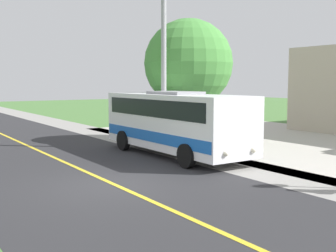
% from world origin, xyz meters
% --- Properties ---
extents(ground_plane, '(120.00, 120.00, 0.00)m').
position_xyz_m(ground_plane, '(0.00, 0.00, 0.00)').
color(ground_plane, '#477238').
extents(road_surface, '(8.00, 100.00, 0.01)m').
position_xyz_m(road_surface, '(0.00, 0.00, 0.00)').
color(road_surface, '#28282B').
rests_on(road_surface, ground).
extents(sidewalk, '(2.40, 100.00, 0.01)m').
position_xyz_m(sidewalk, '(-5.20, 0.00, 0.00)').
color(sidewalk, gray).
rests_on(sidewalk, ground).
extents(road_centre_line, '(0.16, 100.00, 0.00)m').
position_xyz_m(road_centre_line, '(0.00, 0.00, 0.01)').
color(road_centre_line, gold).
rests_on(road_centre_line, ground).
extents(shuttle_bus_front, '(2.62, 8.01, 2.73)m').
position_xyz_m(shuttle_bus_front, '(-4.49, -3.13, 1.51)').
color(shuttle_bus_front, white).
rests_on(shuttle_bus_front, ground).
extents(street_light_pole, '(1.97, 0.24, 8.44)m').
position_xyz_m(street_light_pole, '(-4.88, -4.78, 4.63)').
color(street_light_pole, '#9E9EA3').
rests_on(street_light_pole, ground).
extents(tree_curbside, '(4.56, 4.56, 6.36)m').
position_xyz_m(tree_curbside, '(-7.40, -6.13, 4.07)').
color(tree_curbside, brown).
rests_on(tree_curbside, ground).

